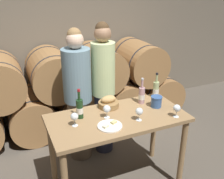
# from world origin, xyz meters

# --- Properties ---
(stone_wall_back) EXTENTS (10.00, 0.12, 3.20)m
(stone_wall_back) POSITION_xyz_m (0.00, 2.05, 1.60)
(stone_wall_back) COLOR #706656
(stone_wall_back) RESTS_ON ground_plane
(barrel_stack) EXTENTS (3.60, 0.86, 1.28)m
(barrel_stack) POSITION_xyz_m (-0.00, 1.50, 0.60)
(barrel_stack) COLOR #9E7042
(barrel_stack) RESTS_ON ground_plane
(tasting_table) EXTENTS (1.44, 0.71, 0.90)m
(tasting_table) POSITION_xyz_m (0.00, 0.00, 0.76)
(tasting_table) COLOR #99754C
(tasting_table) RESTS_ON ground_plane
(person_left) EXTENTS (0.34, 0.34, 1.72)m
(person_left) POSITION_xyz_m (-0.21, 0.70, 0.88)
(person_left) COLOR #756651
(person_left) RESTS_ON ground_plane
(person_right) EXTENTS (0.30, 0.30, 1.76)m
(person_right) POSITION_xyz_m (0.13, 0.70, 0.92)
(person_right) COLOR #2D334C
(person_right) RESTS_ON ground_plane
(wine_bottle_red) EXTENTS (0.07, 0.07, 0.32)m
(wine_bottle_red) POSITION_xyz_m (-0.36, 0.13, 1.01)
(wine_bottle_red) COLOR #193819
(wine_bottle_red) RESTS_ON tasting_table
(wine_bottle_white) EXTENTS (0.07, 0.07, 0.31)m
(wine_bottle_white) POSITION_xyz_m (0.62, 0.25, 1.00)
(wine_bottle_white) COLOR #ADBC7F
(wine_bottle_white) RESTS_ON tasting_table
(wine_bottle_rose) EXTENTS (0.07, 0.07, 0.31)m
(wine_bottle_rose) POSITION_xyz_m (0.39, 0.18, 1.00)
(wine_bottle_rose) COLOR #BC8E93
(wine_bottle_rose) RESTS_ON tasting_table
(blue_crock) EXTENTS (0.13, 0.13, 0.12)m
(blue_crock) POSITION_xyz_m (0.49, 0.03, 0.97)
(blue_crock) COLOR #335693
(blue_crock) RESTS_ON tasting_table
(bread_basket) EXTENTS (0.23, 0.23, 0.14)m
(bread_basket) POSITION_xyz_m (0.00, 0.24, 0.95)
(bread_basket) COLOR olive
(bread_basket) RESTS_ON tasting_table
(cheese_plate) EXTENTS (0.24, 0.24, 0.04)m
(cheese_plate) POSITION_xyz_m (-0.15, -0.15, 0.91)
(cheese_plate) COLOR white
(cheese_plate) RESTS_ON tasting_table
(wine_glass_far_left) EXTENTS (0.08, 0.08, 0.14)m
(wine_glass_far_left) POSITION_xyz_m (-0.46, -0.00, 1.00)
(wine_glass_far_left) COLOR white
(wine_glass_far_left) RESTS_ON tasting_table
(wine_glass_left) EXTENTS (0.08, 0.08, 0.14)m
(wine_glass_left) POSITION_xyz_m (-0.11, 0.02, 1.00)
(wine_glass_left) COLOR white
(wine_glass_left) RESTS_ON tasting_table
(wine_glass_center) EXTENTS (0.08, 0.08, 0.14)m
(wine_glass_center) POSITION_xyz_m (0.17, -0.16, 1.00)
(wine_glass_center) COLOR white
(wine_glass_center) RESTS_ON tasting_table
(wine_glass_right) EXTENTS (0.08, 0.08, 0.14)m
(wine_glass_right) POSITION_xyz_m (0.55, -0.25, 1.00)
(wine_glass_right) COLOR white
(wine_glass_right) RESTS_ON tasting_table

